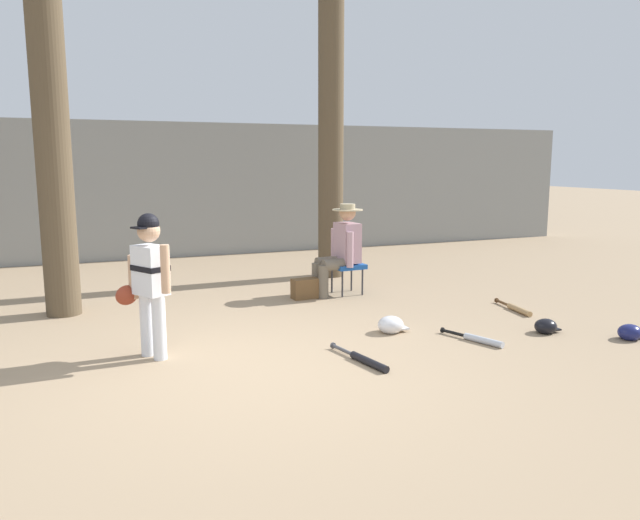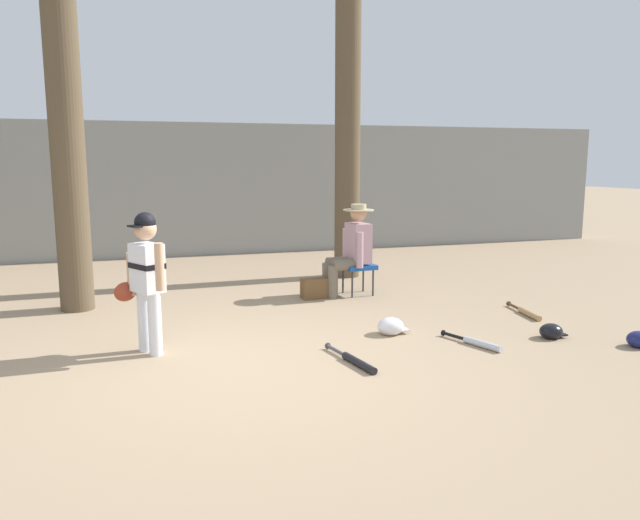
{
  "view_description": "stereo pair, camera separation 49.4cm",
  "coord_description": "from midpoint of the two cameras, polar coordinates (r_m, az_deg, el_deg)",
  "views": [
    {
      "loc": [
        -1.28,
        -4.73,
        1.75
      ],
      "look_at": [
        1.01,
        0.97,
        0.75
      ],
      "focal_mm": 34.08,
      "sensor_mm": 36.0,
      "label": 1
    },
    {
      "loc": [
        -0.82,
        -4.89,
        1.75
      ],
      "look_at": [
        1.01,
        0.97,
        0.75
      ],
      "focal_mm": 34.08,
      "sensor_mm": 36.0,
      "label": 2
    }
  ],
  "objects": [
    {
      "name": "batting_helmet_black",
      "position": [
        6.62,
        18.46,
        -5.96
      ],
      "size": [
        0.28,
        0.21,
        0.16
      ],
      "color": "black",
      "rests_on": "ground"
    },
    {
      "name": "bat_aluminum_silver",
      "position": [
        6.11,
        12.42,
        -7.3
      ],
      "size": [
        0.3,
        0.69,
        0.07
      ],
      "color": "#B7BCC6",
      "rests_on": "ground"
    },
    {
      "name": "concrete_back_wall",
      "position": [
        11.53,
        -16.74,
        6.26
      ],
      "size": [
        18.0,
        0.36,
        2.45
      ],
      "primitive_type": "cube",
      "color": "gray",
      "rests_on": "ground"
    },
    {
      "name": "handbag_beside_stool",
      "position": [
        7.82,
        -3.21,
        -2.71
      ],
      "size": [
        0.35,
        0.2,
        0.26
      ],
      "primitive_type": "cube",
      "rotation": [
        0.0,
        0.0,
        0.07
      ],
      "color": "brown",
      "rests_on": "ground"
    },
    {
      "name": "bat_black_composite",
      "position": [
        5.37,
        1.57,
        -9.39
      ],
      "size": [
        0.21,
        0.81,
        0.07
      ],
      "color": "black",
      "rests_on": "ground"
    },
    {
      "name": "folding_stool",
      "position": [
        8.04,
        0.81,
        -0.67
      ],
      "size": [
        0.43,
        0.43,
        0.41
      ],
      "color": "#194C9E",
      "rests_on": "ground"
    },
    {
      "name": "ground_plane",
      "position": [
        5.22,
        -9.16,
        -10.45
      ],
      "size": [
        60.0,
        60.0,
        0.0
      ],
      "primitive_type": "plane",
      "color": "#9E8466"
    },
    {
      "name": "batting_helmet_navy",
      "position": [
        6.69,
        25.25,
        -6.2
      ],
      "size": [
        0.28,
        0.22,
        0.16
      ],
      "color": "navy",
      "rests_on": "ground"
    },
    {
      "name": "batting_helmet_white",
      "position": [
        6.31,
        4.45,
        -6.12
      ],
      "size": [
        0.32,
        0.25,
        0.19
      ],
      "color": "silver",
      "rests_on": "ground"
    },
    {
      "name": "seated_spectator",
      "position": [
        7.95,
        0.18,
        1.24
      ],
      "size": [
        0.67,
        0.54,
        1.2
      ],
      "color": "#6B6051",
      "rests_on": "ground"
    },
    {
      "name": "bat_wood_tan",
      "position": [
        7.46,
        16.19,
        -4.43
      ],
      "size": [
        0.16,
        0.74,
        0.07
      ],
      "color": "tan",
      "rests_on": "ground"
    },
    {
      "name": "tree_behind_spectator",
      "position": [
        9.24,
        -0.54,
        12.85
      ],
      "size": [
        0.6,
        0.6,
        5.28
      ],
      "color": "brown",
      "rests_on": "ground"
    },
    {
      "name": "tree_near_player",
      "position": [
        7.61,
        -26.01,
        15.66
      ],
      "size": [
        0.54,
        0.54,
        5.98
      ],
      "color": "brown",
      "rests_on": "ground"
    },
    {
      "name": "young_ballplayer",
      "position": [
        5.65,
        -18.21,
        -1.49
      ],
      "size": [
        0.49,
        0.53,
        1.31
      ],
      "color": "white",
      "rests_on": "ground"
    }
  ]
}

